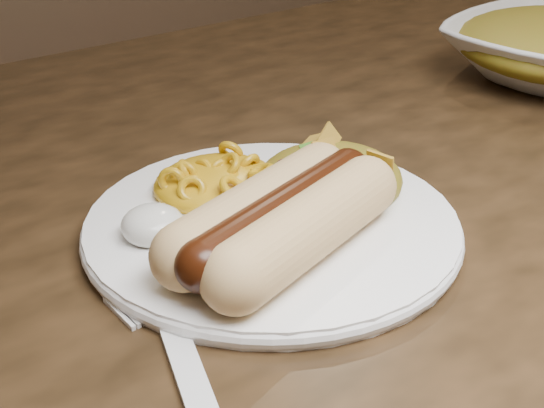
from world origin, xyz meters
TOP-DOWN VIEW (x-y plane):
  - table at (0.00, 0.00)m, footprint 1.60×0.90m
  - plate at (-0.05, -0.03)m, footprint 0.29×0.29m
  - hotdog at (-0.07, -0.06)m, footprint 0.15×0.11m
  - mac_and_cheese at (-0.05, 0.03)m, footprint 0.10×0.10m
  - sour_cream at (-0.12, -0.00)m, footprint 0.05×0.05m
  - taco_salad at (0.01, -0.02)m, footprint 0.11×0.10m
  - fork at (-0.17, -0.11)m, footprint 0.06×0.14m

SIDE VIEW (x-z plane):
  - table at x=0.00m, z-range 0.28..1.03m
  - fork at x=-0.17m, z-range 0.75..0.75m
  - plate at x=-0.05m, z-range 0.75..0.76m
  - sour_cream at x=-0.12m, z-range 0.76..0.79m
  - mac_and_cheese at x=-0.05m, z-range 0.76..0.80m
  - taco_salad at x=0.01m, z-range 0.76..0.80m
  - hotdog at x=-0.07m, z-range 0.76..0.80m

